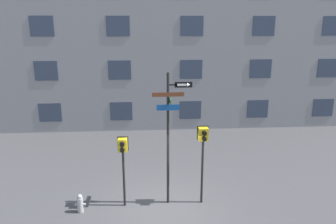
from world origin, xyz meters
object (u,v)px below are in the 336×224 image
Objects in this scene: street_sign_pole at (170,129)px; fire_hydrant at (80,203)px; pedestrian_signal_right at (203,144)px; pedestrian_signal_left at (123,153)px.

street_sign_pole is 3.86m from fire_hydrant.
fire_hydrant is at bearing -172.55° from street_sign_pole.
street_sign_pole is at bearing 176.62° from pedestrian_signal_right.
pedestrian_signal_left is 2.68m from pedestrian_signal_right.
street_sign_pole is 7.09× the size of fire_hydrant.
pedestrian_signal_left is at bearing -176.62° from street_sign_pole.
pedestrian_signal_left is 0.89× the size of pedestrian_signal_right.
pedestrian_signal_right reaches higher than fire_hydrant.
pedestrian_signal_right is at bearing 4.54° from fire_hydrant.
pedestrian_signal_right is (2.67, 0.03, 0.24)m from pedestrian_signal_left.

